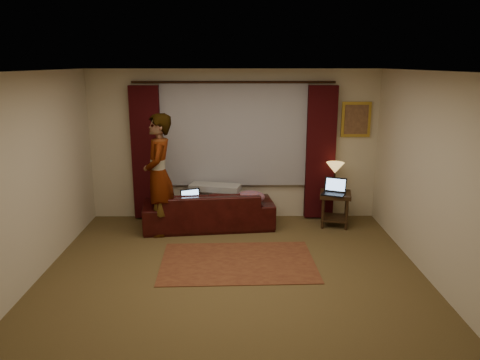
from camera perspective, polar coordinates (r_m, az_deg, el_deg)
name	(u,v)px	position (r m, az deg, el deg)	size (l,w,h in m)	color
floor	(233,278)	(6.16, -0.87, -11.87)	(5.00, 5.00, 0.01)	brown
ceiling	(232,71)	(5.54, -0.97, 13.13)	(5.00, 5.00, 0.02)	silver
wall_back	(234,145)	(8.16, -0.77, 4.27)	(5.00, 0.02, 2.60)	beige
wall_front	(230,267)	(3.34, -1.28, -10.54)	(5.00, 0.02, 2.60)	beige
wall_left	(28,181)	(6.26, -24.47, -0.06)	(0.02, 5.00, 2.60)	beige
wall_right	(436,180)	(6.22, 22.80, 0.02)	(0.02, 5.00, 2.60)	beige
sheer_curtain	(234,134)	(8.07, -0.78, 5.60)	(2.50, 0.05, 1.80)	#9B9BA3
drape_left	(147,153)	(8.22, -11.30, 3.22)	(0.50, 0.14, 2.30)	black
drape_right	(320,153)	(8.20, 9.78, 3.27)	(0.50, 0.14, 2.30)	black
curtain_rod	(233,82)	(7.94, -0.80, 11.84)	(0.04, 0.04, 3.40)	black
picture_frame	(356,119)	(8.32, 13.95, 7.18)	(0.50, 0.04, 0.60)	#B89330
sofa	(209,202)	(7.83, -3.84, -2.71)	(2.15, 0.93, 0.87)	black
throw_blanket	(215,174)	(7.89, -3.07, 0.76)	(0.85, 0.34, 0.10)	#969690
clothing_pile	(250,198)	(7.71, 1.28, -2.16)	(0.48, 0.37, 0.20)	#804E5F
laptop_sofa	(193,198)	(7.63, -5.73, -2.25)	(0.33, 0.37, 0.24)	black
area_rug	(238,262)	(6.59, -0.26, -9.97)	(2.12, 1.41, 0.01)	brown
end_table	(335,209)	(8.08, 11.48, -3.50)	(0.50, 0.50, 0.58)	black
tiffany_lamp	(335,177)	(8.08, 11.47, 0.42)	(0.30, 0.30, 0.48)	olive
laptop_table	(334,187)	(7.83, 11.36, -0.84)	(0.36, 0.39, 0.26)	black
person	(159,175)	(7.48, -9.85, 0.58)	(0.57, 0.57, 1.94)	#969690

